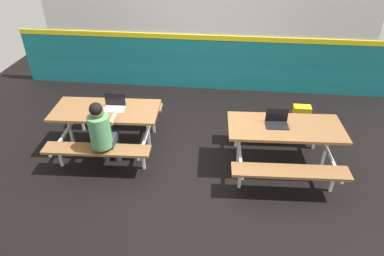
# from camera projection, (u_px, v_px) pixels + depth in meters

# --- Properties ---
(ground_plane) EXTENTS (10.00, 10.00, 0.02)m
(ground_plane) POSITION_uv_depth(u_px,v_px,m) (192.00, 154.00, 5.53)
(ground_plane) COLOR black
(accent_backdrop) EXTENTS (8.00, 0.14, 2.60)m
(accent_backdrop) POSITION_uv_depth(u_px,v_px,m) (206.00, 32.00, 6.91)
(accent_backdrop) COLOR teal
(accent_backdrop) RESTS_ON ground
(picnic_table_left) EXTENTS (1.68, 1.63, 0.74)m
(picnic_table_left) POSITION_uv_depth(u_px,v_px,m) (107.00, 118.00, 5.36)
(picnic_table_left) COLOR brown
(picnic_table_left) RESTS_ON ground
(picnic_table_right) EXTENTS (1.68, 1.63, 0.74)m
(picnic_table_right) POSITION_uv_depth(u_px,v_px,m) (284.00, 136.00, 4.95)
(picnic_table_right) COLOR brown
(picnic_table_right) RESTS_ON ground
(student_nearer) EXTENTS (0.37, 0.53, 1.21)m
(student_nearer) POSITION_uv_depth(u_px,v_px,m) (102.00, 131.00, 4.81)
(student_nearer) COLOR #2D2D38
(student_nearer) RESTS_ON ground
(laptop_silver) EXTENTS (0.33, 0.24, 0.22)m
(laptop_silver) POSITION_uv_depth(u_px,v_px,m) (115.00, 106.00, 5.27)
(laptop_silver) COLOR silver
(laptop_silver) RESTS_ON picnic_table_left
(laptop_dark) EXTENTS (0.33, 0.24, 0.22)m
(laptop_dark) POSITION_uv_depth(u_px,v_px,m) (277.00, 122.00, 4.87)
(laptop_dark) COLOR black
(laptop_dark) RESTS_ON picnic_table_right
(backpack_dark) EXTENTS (0.30, 0.22, 0.44)m
(backpack_dark) POSITION_uv_depth(u_px,v_px,m) (300.00, 117.00, 6.08)
(backpack_dark) COLOR yellow
(backpack_dark) RESTS_ON ground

